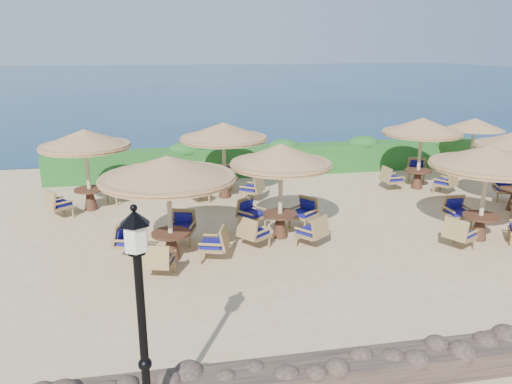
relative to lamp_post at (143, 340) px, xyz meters
name	(u,v)px	position (x,y,z in m)	size (l,w,h in m)	color
ground	(327,236)	(4.80, 6.80, -1.55)	(120.00, 120.00, 0.00)	tan
sea	(187,79)	(4.80, 76.80, -1.55)	(160.00, 160.00, 0.00)	#0B2547
hedge	(272,160)	(4.80, 14.00, -0.95)	(18.00, 0.90, 1.20)	#19501C
stone_wall	(448,360)	(4.80, 0.60, -1.33)	(15.00, 0.65, 0.44)	brown
lamp_post	(143,340)	(0.00, 0.00, 0.00)	(0.44, 0.44, 3.31)	black
extra_parasol	(475,124)	(12.60, 12.00, 0.62)	(2.30, 2.30, 2.41)	beige
cafe_set_0	(168,185)	(0.46, 6.04, 0.39)	(3.32, 3.32, 2.65)	beige
cafe_set_1	(281,174)	(3.48, 6.98, 0.26)	(2.77, 2.77, 2.65)	beige
cafe_set_2	(487,171)	(8.85, 5.77, 0.41)	(3.05, 3.05, 2.65)	beige
cafe_set_3	(85,149)	(-2.04, 10.52, 0.47)	(2.85, 2.85, 2.65)	beige
cafe_set_4	(224,143)	(2.45, 11.09, 0.41)	(3.02, 3.02, 2.65)	beige
cafe_set_5	(421,138)	(9.71, 10.87, 0.37)	(2.86, 2.86, 2.65)	beige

